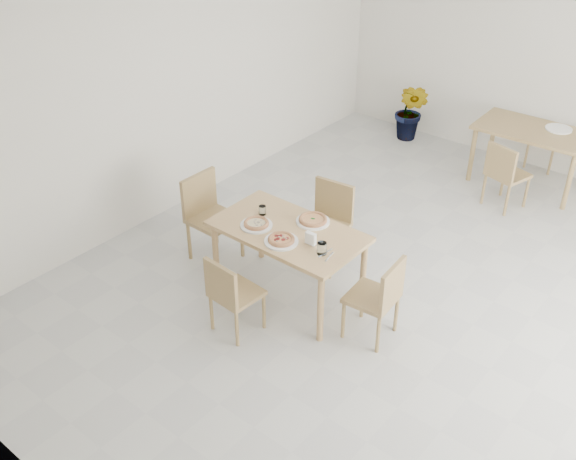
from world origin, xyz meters
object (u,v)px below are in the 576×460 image
Objects in this scene: plate_pepperoni at (281,241)px; tumbler_a at (322,248)px; main_table at (288,238)px; chair_north at (328,218)px; plate_mushroom at (256,225)px; chair_east at (380,295)px; plate_margherita at (313,221)px; potted_plant at (411,112)px; plate_empty at (559,129)px; pizza_mushroom at (256,223)px; tumbler_b at (262,210)px; pizza_margherita at (313,219)px; pizza_pepperoni at (281,239)px; chair_south at (230,292)px; chair_back_n at (550,134)px; chair_back_s at (504,172)px; second_table at (533,136)px; chair_west at (208,211)px; napkin_holder at (311,239)px.

tumbler_a reaches higher than plate_pepperoni.
main_table is 0.74m from chair_north.
plate_mushroom and plate_pepperoni have the same top height.
chair_east is at bearing 7.48° from plate_mushroom.
chair_east is at bearing 15.21° from tumbler_a.
potted_plant is (-1.07, 3.64, -0.34)m from plate_margherita.
plate_pepperoni is (0.16, -0.92, 0.25)m from chair_north.
plate_empty is (1.14, 3.09, 0.25)m from chair_north.
potted_plant is (-2.05, 0.07, -0.34)m from plate_empty.
chair_north reaches higher than plate_pepperoni.
tumbler_b is at bearing 116.24° from pizza_mushroom.
plate_empty is (0.60, 3.93, -0.05)m from tumbler_a.
main_table is 1.61× the size of chair_north.
plate_pepperoni is 0.45m from pizza_margherita.
plate_mushroom is 0.36m from pizza_pepperoni.
plate_pepperoni is at bearing -116.57° from pizza_pepperoni.
tumbler_b reaches higher than chair_south.
plate_margherita reaches higher than chair_back_n.
chair_south is at bearing -78.62° from potted_plant.
potted_plant is (-1.82, 0.99, -0.05)m from chair_back_s.
pizza_margherita reaches higher than chair_south.
second_table is (0.92, 2.91, 0.15)m from chair_north.
chair_north is at bearing 99.52° from pizza_pepperoni.
plate_empty is at bearing 62.78° from chair_north.
plate_empty is at bearing 69.06° from tumbler_b.
pizza_mushroom reaches higher than chair_back_n.
pizza_margherita is 0.89× the size of plate_empty.
tumbler_b is at bearing -64.43° from chair_south.
chair_north reaches higher than chair_east.
pizza_pepperoni reaches higher than chair_south.
chair_back_n is (0.74, 4.08, -0.34)m from pizza_margherita.
pizza_pepperoni is at bearing -66.39° from main_table.
pizza_mushroom is 4.61m from chair_back_n.
potted_plant reaches higher than plate_empty.
chair_back_s is at bearing 69.85° from pizza_mushroom.
pizza_mushroom reaches higher than second_table.
pizza_pepperoni is 4.60m from chair_back_n.
main_table is at bearing -90.36° from chair_west.
plate_empty is (0.23, 0.18, 0.10)m from second_table.
chair_south is 0.65m from pizza_pepperoni.
chair_west is 10.12× the size of tumbler_b.
plate_pepperoni is 0.27m from napkin_holder.
plate_margherita is at bearing -94.06° from chair_south.
plate_pepperoni is at bearing -103.22° from second_table.
tumbler_a reaches higher than pizza_mushroom.
chair_north is 9.67× the size of tumbler_b.
plate_mushroom is at bearing -108.75° from plate_empty.
main_table is at bearing -76.00° from potted_plant.
chair_south is at bearing -68.03° from tumbler_b.
main_table and second_table have the same top height.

